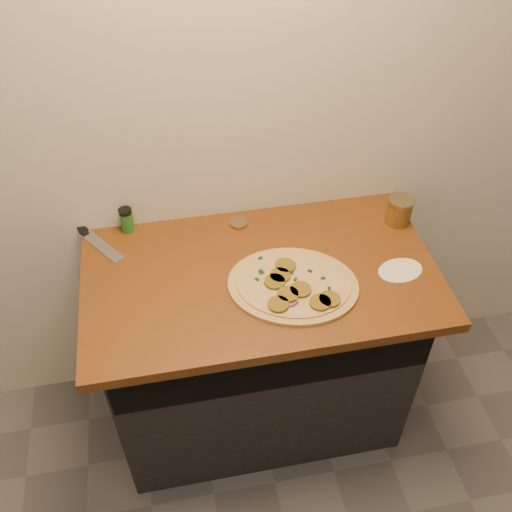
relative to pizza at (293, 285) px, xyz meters
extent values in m
cube|color=beige|center=(-0.09, 0.42, 0.44)|extent=(4.00, 0.02, 2.70)
cube|color=black|center=(-0.09, 0.12, -0.48)|extent=(1.10, 0.60, 0.86)
cube|color=brown|center=(-0.09, 0.09, -0.03)|extent=(1.20, 0.70, 0.04)
cylinder|color=tan|center=(0.00, 0.00, 0.00)|extent=(0.53, 0.53, 0.01)
cylinder|color=beige|center=(0.00, 0.00, 0.01)|extent=(0.46, 0.46, 0.01)
cylinder|color=brown|center=(0.02, -0.04, 0.01)|extent=(0.07, 0.07, 0.01)
cylinder|color=brown|center=(-0.06, 0.01, 0.01)|extent=(0.07, 0.07, 0.01)
cylinder|color=brown|center=(-0.01, 0.08, 0.01)|extent=(0.07, 0.07, 0.01)
cylinder|color=brown|center=(0.06, -0.10, 0.01)|extent=(0.07, 0.07, 0.01)
cylinder|color=brown|center=(0.10, -0.09, 0.01)|extent=(0.07, 0.07, 0.01)
cylinder|color=brown|center=(-0.07, -0.08, 0.01)|extent=(0.07, 0.07, 0.01)
cylinder|color=brown|center=(-0.03, -0.05, 0.01)|extent=(0.07, 0.07, 0.01)
cylinder|color=brown|center=(-0.04, 0.04, 0.01)|extent=(0.07, 0.07, 0.01)
torus|color=#6E295C|center=(-0.03, -0.07, 0.01)|extent=(0.06, 0.06, 0.01)
torus|color=#6E295C|center=(-0.01, 0.09, 0.01)|extent=(0.06, 0.06, 0.01)
cube|color=black|center=(0.10, 0.00, 0.01)|extent=(0.02, 0.01, 0.00)
cube|color=black|center=(-0.02, 0.10, 0.01)|extent=(0.02, 0.02, 0.00)
cube|color=black|center=(-0.02, 0.10, 0.01)|extent=(0.02, 0.01, 0.00)
cube|color=black|center=(0.07, 0.04, 0.01)|extent=(0.02, 0.02, 0.00)
cube|color=black|center=(-0.09, 0.07, 0.01)|extent=(0.02, 0.02, 0.00)
cube|color=black|center=(-0.08, 0.14, 0.01)|extent=(0.02, 0.02, 0.00)
cube|color=black|center=(-0.06, -0.08, 0.01)|extent=(0.02, 0.02, 0.00)
cube|color=black|center=(0.00, 0.04, 0.01)|extent=(0.02, 0.01, 0.00)
cube|color=black|center=(0.11, -0.05, 0.01)|extent=(0.01, 0.02, 0.00)
cube|color=black|center=(0.01, 0.01, 0.01)|extent=(0.02, 0.02, 0.00)
cube|color=black|center=(-0.03, -0.04, 0.01)|extent=(0.02, 0.01, 0.00)
cube|color=black|center=(0.06, -0.10, 0.01)|extent=(0.01, 0.02, 0.00)
cube|color=black|center=(-0.11, 0.04, 0.01)|extent=(0.02, 0.02, 0.00)
cube|color=black|center=(-0.09, 0.07, 0.01)|extent=(0.02, 0.02, 0.00)
cube|color=#B7BAC1|center=(-0.62, 0.33, -0.01)|extent=(0.17, 0.21, 0.01)
cube|color=black|center=(-0.71, 0.45, 0.00)|extent=(0.09, 0.12, 0.02)
cylinder|color=#A08B5D|center=(-0.12, 0.35, 0.00)|extent=(0.08, 0.08, 0.01)
cylinder|color=#9D100F|center=(0.46, 0.25, 0.03)|extent=(0.09, 0.09, 0.09)
cylinder|color=#A08B5D|center=(0.46, 0.25, 0.09)|extent=(0.10, 0.10, 0.02)
cylinder|color=#216824|center=(-0.52, 0.39, 0.03)|extent=(0.05, 0.05, 0.08)
cylinder|color=black|center=(-0.52, 0.39, 0.08)|extent=(0.05, 0.05, 0.01)
cylinder|color=silver|center=(0.38, 0.01, -0.01)|extent=(0.19, 0.19, 0.00)
camera|label=1|loc=(-0.36, -1.24, 1.36)|focal=40.00mm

